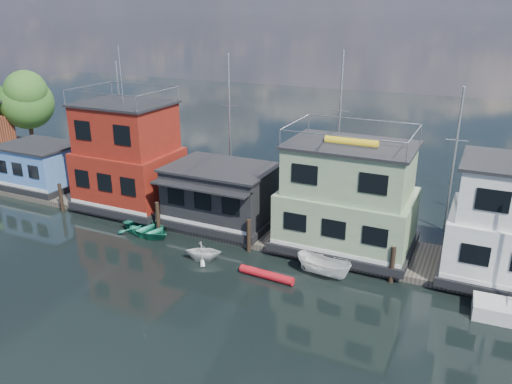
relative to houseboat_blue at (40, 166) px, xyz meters
The scene contains 12 objects.
ground 21.75m from the houseboat_blue, 33.69° to the right, with size 160.00×160.00×0.00m, color black.
dock 18.11m from the houseboat_blue, ahead, with size 48.00×5.00×0.40m, color #595147.
houseboat_blue is the anchor object (origin of this frame).
houseboat_red 9.69m from the houseboat_blue, ahead, with size 7.40×5.90×11.86m.
houseboat_dark 17.50m from the houseboat_blue, ahead, with size 7.40×6.10×4.06m.
houseboat_green 26.53m from the houseboat_blue, ahead, with size 8.40×5.90×7.03m.
pilings 17.92m from the houseboat_blue, ahead, with size 42.28×0.28×2.20m.
background_masts 23.77m from the houseboat_blue, 14.77° to the left, with size 36.40×0.16×12.00m.
motorboat 26.67m from the houseboat_blue, ahead, with size 1.29×3.43×1.32m, color white.
red_kayak 24.18m from the houseboat_blue, 13.15° to the right, with size 0.49×0.49×3.35m, color red.
dinghy_teal 14.07m from the houseboat_blue, 14.38° to the right, with size 2.94×4.11×0.85m, color #24866B.
dinghy_white 19.72m from the houseboat_blue, 15.00° to the right, with size 2.00×2.32×1.22m, color silver.
Camera 1 is at (15.77, -16.59, 14.54)m, focal length 35.00 mm.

